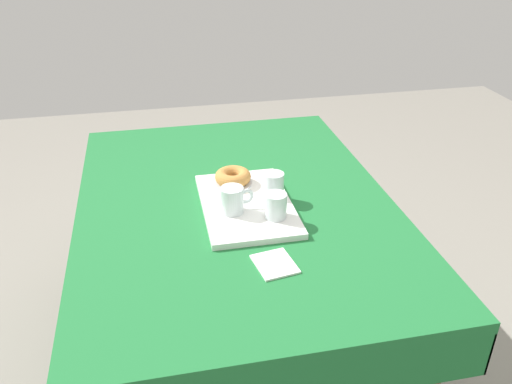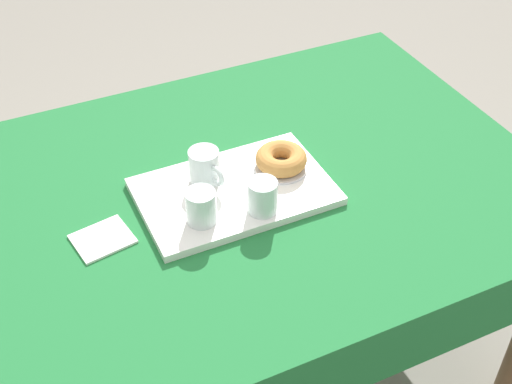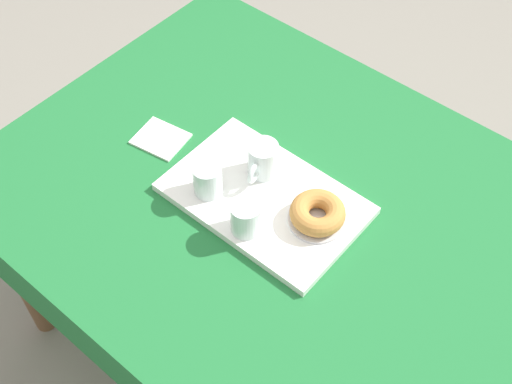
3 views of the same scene
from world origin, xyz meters
name	(u,v)px [view 2 (image 2 of 3)]	position (x,y,z in m)	size (l,w,h in m)	color
ground_plane	(251,360)	(0.00, 0.00, 0.00)	(6.00, 6.00, 0.00)	gray
dining_table	(250,207)	(0.00, 0.00, 0.64)	(1.43, 1.05, 0.72)	#1E6B33
serving_tray	(234,191)	(-0.05, -0.03, 0.73)	(0.45, 0.29, 0.02)	white
tea_mug_left	(205,168)	(-0.10, 0.03, 0.78)	(0.07, 0.11, 0.09)	silver
water_glass_near	(201,208)	(-0.16, -0.10, 0.78)	(0.07, 0.07, 0.08)	silver
water_glass_far	(263,198)	(-0.03, -0.13, 0.78)	(0.07, 0.07, 0.08)	silver
donut_plate_left	(281,167)	(0.08, -0.01, 0.75)	(0.13, 0.13, 0.01)	silver
sugar_donut_left	(281,159)	(0.08, -0.01, 0.77)	(0.13, 0.13, 0.04)	#BC7F3D
paper_napkin	(103,239)	(-0.38, -0.05, 0.72)	(0.12, 0.10, 0.01)	white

